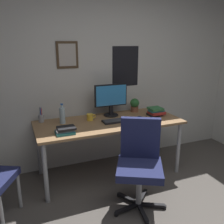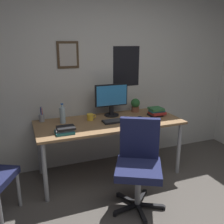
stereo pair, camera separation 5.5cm
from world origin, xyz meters
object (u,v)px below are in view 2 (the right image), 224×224
office_chair (139,160)px  computer_mouse (141,118)px  potted_plant (135,105)px  book_stack_right (65,130)px  pen_cup (42,118)px  monitor (111,99)px  keyboard (119,120)px  water_bottle (63,115)px  coffee_mug_near (90,117)px  book_stack_left (156,112)px

office_chair → computer_mouse: office_chair is taller
potted_plant → book_stack_right: potted_plant is taller
pen_cup → book_stack_right: pen_cup is taller
monitor → computer_mouse: 0.47m
monitor → keyboard: size_ratio=1.07×
monitor → water_bottle: monitor is taller
monitor → coffee_mug_near: 0.40m
office_chair → keyboard: bearing=85.5°
water_bottle → potted_plant: 1.08m
computer_mouse → water_bottle: (-0.98, 0.21, 0.09)m
monitor → book_stack_right: bearing=-148.4°
book_stack_left → book_stack_right: 1.31m
water_bottle → monitor: bearing=7.0°
monitor → water_bottle: size_ratio=1.82×
water_bottle → coffee_mug_near: size_ratio=2.07×
monitor → coffee_mug_near: size_ratio=3.78×
keyboard → pen_cup: (-0.92, 0.35, 0.04)m
coffee_mug_near → book_stack_right: (-0.39, -0.35, -0.01)m
water_bottle → potted_plant: (1.07, 0.13, -0.00)m
keyboard → computer_mouse: computer_mouse is taller
computer_mouse → water_bottle: bearing=168.2°
water_bottle → coffee_mug_near: 0.36m
computer_mouse → book_stack_left: bearing=10.7°
pen_cup → book_stack_left: bearing=-11.6°
office_chair → coffee_mug_near: bearing=108.2°
coffee_mug_near → book_stack_left: (0.90, -0.14, 0.01)m
book_stack_left → book_stack_right: size_ratio=0.94×
potted_plant → pen_cup: pen_cup is taller
computer_mouse → potted_plant: size_ratio=0.56×
keyboard → water_bottle: (-0.68, 0.20, 0.09)m
coffee_mug_near → potted_plant: size_ratio=0.62×
coffee_mug_near → water_bottle: bearing=177.6°
computer_mouse → potted_plant: 0.36m
coffee_mug_near → book_stack_left: 0.91m
keyboard → coffee_mug_near: bearing=150.9°
office_chair → potted_plant: (0.44, 0.99, 0.32)m
keyboard → potted_plant: (0.39, 0.33, 0.09)m
pen_cup → water_bottle: bearing=-32.1°
coffee_mug_near → book_stack_right: 0.52m
pen_cup → book_stack_right: (0.20, -0.51, -0.02)m
book_stack_right → pen_cup: bearing=111.4°
keyboard → office_chair: bearing=-94.5°
office_chair → water_bottle: 1.11m
office_chair → coffee_mug_near: 0.93m
monitor → potted_plant: (0.39, 0.05, -0.13)m
monitor → computer_mouse: monitor is taller
office_chair → book_stack_left: office_chair is taller
pen_cup → book_stack_left: 1.52m
coffee_mug_near → potted_plant: bearing=11.7°
keyboard → book_stack_right: (-0.72, -0.16, 0.02)m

